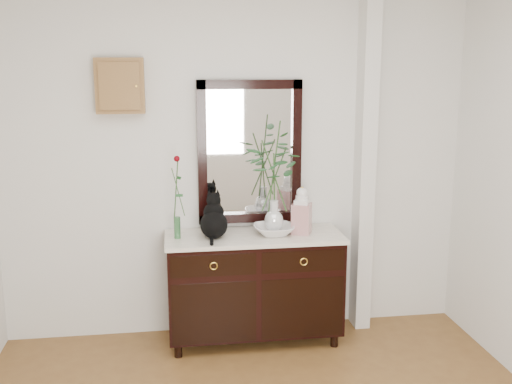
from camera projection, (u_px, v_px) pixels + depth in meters
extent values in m
cube|color=silver|center=(237.00, 164.00, 4.61)|extent=(3.60, 0.04, 2.70)
cube|color=silver|center=(365.00, 163.00, 4.67)|extent=(0.12, 0.20, 2.70)
cube|color=black|center=(254.00, 284.00, 4.57)|extent=(1.30, 0.50, 0.82)
cube|color=white|center=(254.00, 237.00, 4.49)|extent=(1.33, 0.52, 0.03)
cube|color=black|center=(250.00, 152.00, 4.59)|extent=(0.80, 0.06, 1.10)
cube|color=white|center=(249.00, 152.00, 4.60)|extent=(0.66, 0.01, 0.96)
cube|color=brown|center=(120.00, 86.00, 4.32)|extent=(0.35, 0.10, 0.40)
imported|color=silver|center=(274.00, 230.00, 4.48)|extent=(0.31, 0.31, 0.07)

